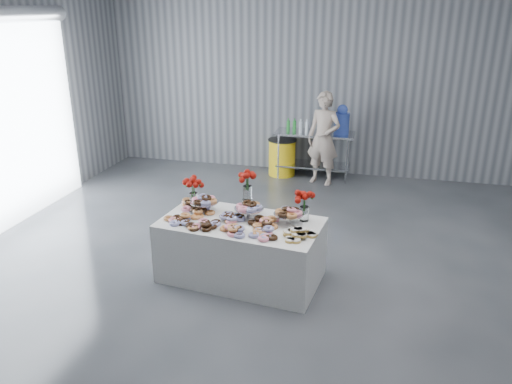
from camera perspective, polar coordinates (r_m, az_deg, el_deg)
ground at (r=6.25m, az=-0.77°, el=-9.91°), size 9.00×9.00×0.00m
room_walls at (r=5.56m, az=-3.54°, el=15.05°), size 8.04×9.04×4.02m
display_table at (r=6.12m, az=-1.72°, el=-6.63°), size 2.00×1.21×0.75m
prep_table at (r=9.72m, az=6.66°, el=5.19°), size 1.50×0.60×0.90m
donut_mounds at (r=5.90m, az=-1.90°, el=-3.21°), size 1.88×1.00×0.09m
cake_stand_left at (r=6.24m, az=-5.93°, el=-0.98°), size 0.36×0.36×0.17m
cake_stand_mid at (r=6.01m, az=-0.79°, el=-1.72°), size 0.36×0.36×0.17m
cake_stand_right at (r=5.86m, az=3.77°, el=-2.37°), size 0.36×0.36×0.17m
danish_pile at (r=5.58m, az=4.81°, el=-4.57°), size 0.48×0.48×0.11m
bouquet_left at (r=6.36m, az=-7.20°, el=0.87°), size 0.26×0.26×0.42m
bouquet_right at (r=5.90m, az=5.62°, el=-0.63°), size 0.26×0.26×0.42m
bouquet_center at (r=6.14m, az=-1.00°, el=1.13°), size 0.26×0.26×0.57m
water_jug at (r=9.55m, az=9.79°, el=8.03°), size 0.28×0.28×0.55m
drink_bottles at (r=9.57m, az=4.76°, el=7.58°), size 0.54×0.08×0.27m
person at (r=9.35m, az=7.72°, el=6.08°), size 0.73×0.59×1.73m
trash_barrel at (r=9.89m, az=2.99°, el=4.01°), size 0.56×0.56×0.72m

